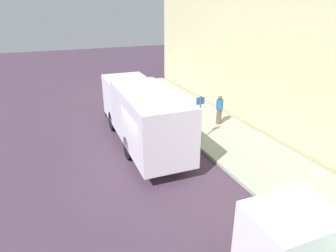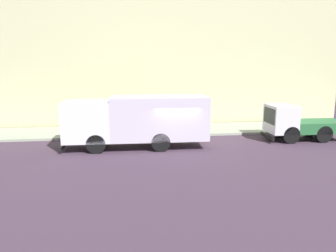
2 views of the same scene
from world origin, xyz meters
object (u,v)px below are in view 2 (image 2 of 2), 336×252
Objects in this scene: traffic_cone_orange at (74,130)px; street_sign_post at (152,114)px; large_utility_truck at (138,119)px; small_flatbed_truck at (297,123)px; pedestrian_walking at (129,117)px.

street_sign_post is (-0.52, -5.29, 1.03)m from traffic_cone_orange.
large_utility_truck is at bearing -127.41° from traffic_cone_orange.
pedestrian_walking is (4.33, 10.89, -0.07)m from small_flatbed_truck.
pedestrian_walking is 2.71m from street_sign_post.
large_utility_truck is at bearing -27.01° from pedestrian_walking.
small_flatbed_truck is at bearing -85.57° from large_utility_truck.
large_utility_truck reaches higher than traffic_cone_orange.
street_sign_post is at bearing -95.65° from traffic_cone_orange.
small_flatbed_truck is 3.02× the size of pedestrian_walking.
street_sign_post is at bearing -19.75° from large_utility_truck.
large_utility_truck is 1.65× the size of small_flatbed_truck.
large_utility_truck is 4.94m from pedestrian_walking.
large_utility_truck is 2.92m from street_sign_post.
large_utility_truck reaches higher than street_sign_post.
traffic_cone_orange is at bearing 80.84° from small_flatbed_truck.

